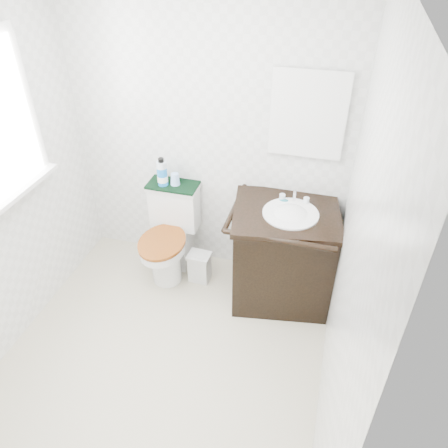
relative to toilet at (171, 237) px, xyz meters
The scene contains 11 objects.
floor 1.06m from the toilet, 74.64° to the right, with size 2.40×2.40×0.00m, color #AEA98C.
wall_back 0.93m from the toilet, 40.93° to the left, with size 2.40×2.40×0.00m, color silver.
wall_right 1.88m from the toilet, 35.35° to the right, with size 2.40×2.40×0.00m, color silver.
mirror 1.51m from the toilet, 11.58° to the left, with size 0.50×0.02×0.60m, color silver.
toilet is the anchor object (origin of this frame).
vanity 0.96m from the toilet, ahead, with size 0.86×0.77×0.92m.
trash_bin 0.35m from the toilet, 16.55° to the right, with size 0.19×0.16×0.27m.
towel 0.46m from the toilet, 90.00° to the left, with size 0.41×0.22×0.02m, color black.
mouthwash_bottle 0.57m from the toilet, 127.27° to the left, with size 0.08×0.08×0.23m.
cup 0.51m from the toilet, 79.31° to the left, with size 0.08×0.08×0.10m, color #99C0FA.
soap_bar 1.04m from the toilet, ahead, with size 0.08×0.05×0.02m, color #186675.
Camera 1 is at (0.94, -1.73, 2.60)m, focal length 35.00 mm.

